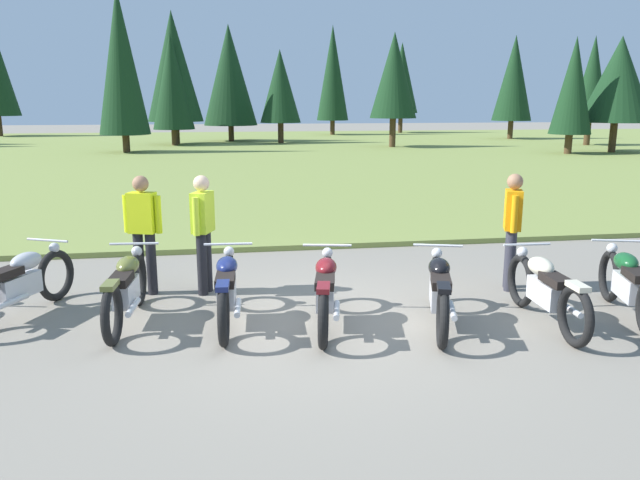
{
  "coord_description": "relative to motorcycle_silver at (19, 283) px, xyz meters",
  "views": [
    {
      "loc": [
        -1.25,
        -7.15,
        2.65
      ],
      "look_at": [
        0.0,
        0.6,
        0.9
      ],
      "focal_mm": 34.93,
      "sensor_mm": 36.0,
      "label": 1
    }
  ],
  "objects": [
    {
      "name": "motorcycle_silver",
      "position": [
        0.0,
        0.0,
        0.0
      ],
      "size": [
        1.02,
        1.95,
        0.88
      ],
      "color": "black",
      "rests_on": "ground"
    },
    {
      "name": "rider_with_back_turned",
      "position": [
        1.45,
        0.74,
        0.51
      ],
      "size": [
        0.53,
        0.32,
        1.67
      ],
      "color": "black",
      "rests_on": "ground"
    },
    {
      "name": "forest_treeline",
      "position": [
        3.43,
        32.76,
        3.88
      ],
      "size": [
        43.37,
        24.83,
        8.98
      ],
      "color": "#47331E",
      "rests_on": "ground"
    },
    {
      "name": "grass_moorland",
      "position": [
        3.78,
        24.98,
        -0.39
      ],
      "size": [
        80.0,
        44.0,
        0.1
      ],
      "primitive_type": "cube",
      "color": "olive",
      "rests_on": "ground"
    },
    {
      "name": "motorcycle_cream",
      "position": [
        6.36,
        -1.29,
        0.0
      ],
      "size": [
        0.62,
        2.1,
        0.88
      ],
      "color": "black",
      "rests_on": "ground"
    },
    {
      "name": "motorcycle_maroon",
      "position": [
        3.73,
        -0.92,
        0.0
      ],
      "size": [
        0.69,
        2.08,
        0.88
      ],
      "color": "black",
      "rests_on": "ground"
    },
    {
      "name": "motorcycle_olive",
      "position": [
        1.36,
        -0.44,
        0.0
      ],
      "size": [
        0.62,
        2.1,
        0.88
      ],
      "color": "black",
      "rests_on": "ground"
    },
    {
      "name": "rider_in_hivis_vest",
      "position": [
        6.59,
        0.14,
        0.51
      ],
      "size": [
        0.34,
        0.52,
        1.67
      ],
      "color": "#2D2D38",
      "rests_on": "ground"
    },
    {
      "name": "rider_checking_bike",
      "position": [
        2.27,
        0.65,
        0.51
      ],
      "size": [
        0.33,
        0.52,
        1.67
      ],
      "color": "black",
      "rests_on": "ground"
    },
    {
      "name": "motorcycle_black",
      "position": [
        5.07,
        -1.14,
        0.0
      ],
      "size": [
        0.82,
        2.04,
        0.88
      ],
      "color": "black",
      "rests_on": "ground"
    },
    {
      "name": "ground_plane",
      "position": [
        3.78,
        -0.8,
        -0.44
      ],
      "size": [
        140.0,
        140.0,
        0.0
      ],
      "primitive_type": "plane",
      "color": "gray"
    },
    {
      "name": "motorcycle_british_green",
      "position": [
        7.49,
        -1.25,
        0.0
      ],
      "size": [
        0.81,
        2.05,
        0.88
      ],
      "color": "black",
      "rests_on": "ground"
    },
    {
      "name": "motorcycle_navy",
      "position": [
        2.56,
        -0.66,
        0.0
      ],
      "size": [
        0.62,
        2.1,
        0.88
      ],
      "color": "black",
      "rests_on": "ground"
    }
  ]
}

